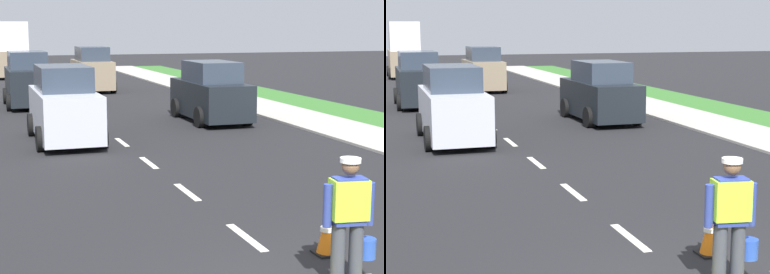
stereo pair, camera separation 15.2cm
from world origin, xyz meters
TOP-DOWN VIEW (x-y plane):
  - ground_plane at (0.00, 21.00)m, footprint 96.00×96.00m
  - sidewalk_right at (7.20, 10.00)m, footprint 2.40×72.00m
  - lane_center_line at (0.00, 25.20)m, footprint 0.14×46.40m
  - road_worker at (0.47, 0.51)m, footprint 0.77×0.36m
  - traffic_cone_near at (0.81, 1.63)m, footprint 0.36×0.36m
  - delivery_truck at (-1.46, 37.08)m, footprint 2.16×4.60m
  - car_oncoming_lead at (-1.51, 12.38)m, footprint 1.86×4.29m
  - car_oncoming_second at (-1.79, 21.22)m, footprint 1.91×4.11m
  - car_parked_far at (3.86, 14.91)m, footprint 1.90×4.24m
  - car_outgoing_far at (1.83, 26.81)m, footprint 1.88×3.90m

SIDE VIEW (x-z plane):
  - ground_plane at x=0.00m, z-range 0.00..0.00m
  - sidewalk_right at x=7.20m, z-range -0.07..0.07m
  - lane_center_line at x=0.00m, z-range 0.00..0.01m
  - traffic_cone_near at x=0.81m, z-range 0.00..0.66m
  - road_worker at x=0.47m, z-range 0.10..1.77m
  - car_parked_far at x=3.86m, z-range -0.07..2.00m
  - car_oncoming_lead at x=-1.51m, z-range -0.08..2.09m
  - car_outgoing_far at x=1.83m, z-range -0.08..2.16m
  - car_oncoming_second at x=-1.79m, z-range -0.08..2.18m
  - delivery_truck at x=-1.46m, z-range -0.16..3.38m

